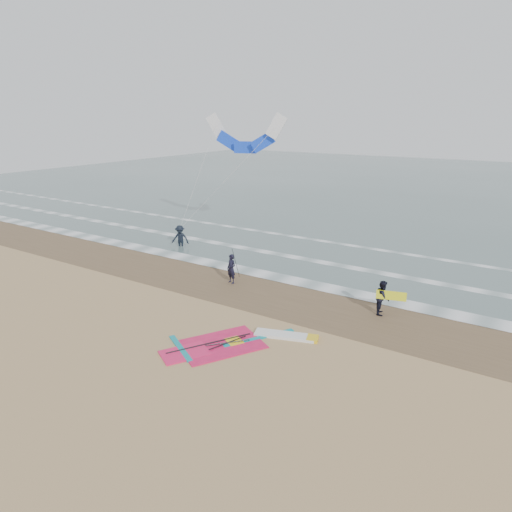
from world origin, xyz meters
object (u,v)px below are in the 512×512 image
Objects in this scene: windsurf_rig at (239,342)px; surf_kite at (245,137)px; person_wading at (180,234)px; person_standing at (231,269)px; person_walking at (383,297)px.

windsurf_rig is 0.70× the size of surf_kite.
person_wading is 7.93m from surf_kite.
person_standing is at bearing 128.09° from windsurf_rig.
surf_kite is (2.58, 4.12, 6.27)m from person_wading.
windsurf_rig is at bearing -56.95° from surf_kite.
person_wading is at bearing -122.04° from surf_kite.
person_standing reaches higher than windsurf_rig.
windsurf_rig is 3.33× the size of person_standing.
person_standing reaches higher than person_walking.
person_walking is (3.83, 5.82, 0.75)m from windsurf_rig.
person_walking is 0.85× the size of person_wading.
person_standing is 11.14m from surf_kite.
windsurf_rig is 3.38× the size of person_walking.
surf_kite is at bearing 133.76° from person_standing.
surf_kite reaches higher than windsurf_rig.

